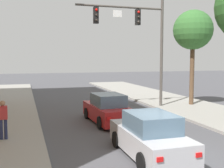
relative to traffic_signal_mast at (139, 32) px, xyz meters
The scene contains 6 objects.
ground_plane 11.20m from the traffic_signal_mast, 106.88° to the right, with size 120.00×120.00×0.00m, color #4C4C51.
traffic_signal_mast is the anchor object (origin of this frame).
car_lead_red 6.56m from the traffic_signal_mast, 134.14° to the right, with size 1.98×4.31×1.60m.
car_following_silver 10.65m from the traffic_signal_mast, 110.40° to the right, with size 1.85×4.25×1.60m.
pedestrian_sidewalk_left_walker 11.06m from the traffic_signal_mast, 146.32° to the right, with size 0.36×0.22×1.64m.
street_tree_second 4.17m from the traffic_signal_mast, ahead, with size 2.86×2.86×6.88m.
Camera 1 is at (-4.74, -8.62, 3.54)m, focal length 45.13 mm.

